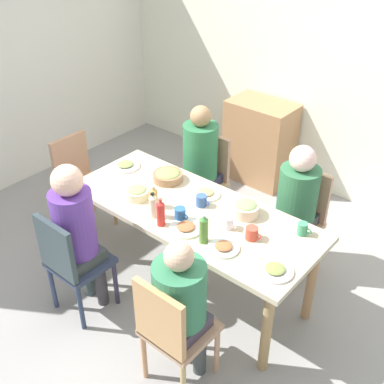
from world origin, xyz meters
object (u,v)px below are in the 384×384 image
object	(u,v)px
bowl_2	(137,193)
chair_0	(80,178)
person_3	(181,300)
bottle_2	(153,206)
side_cabinet	(260,142)
cup_4	(228,223)
bottle_1	(204,229)
plate_0	(275,270)
cup_1	(303,229)
plate_4	(125,165)
person_1	(76,227)
person_2	(200,158)
bowl_1	(245,209)
chair_1	(71,260)
cup_2	(252,233)
plate_1	(186,228)
bowl_0	(168,176)
bottle_0	(161,213)
plate_3	(224,247)
chair_3	(172,329)
chair_4	(299,215)
plate_2	(206,193)
bottle_3	(154,197)
chair_2	(205,176)
person_4	(296,200)
cup_0	(202,201)
cup_3	(180,214)
dining_table	(192,219)

from	to	relation	value
bowl_2	chair_0	bearing A→B (deg)	170.74
person_3	bottle_2	xyz separation A→B (m)	(-0.65, 0.44, 0.18)
bottle_2	side_cabinet	size ratio (longest dim) A/B	0.22
cup_4	bottle_1	xyz separation A→B (m)	(-0.04, -0.23, 0.06)
plate_0	cup_1	world-z (taller)	cup_1
person_3	plate_4	size ratio (longest dim) A/B	4.53
person_3	plate_4	xyz separation A→B (m)	(-1.34, 0.81, 0.10)
person_1	person_3	size ratio (longest dim) A/B	1.12
person_2	bowl_1	world-z (taller)	person_2
bottle_2	chair_1	bearing A→B (deg)	-122.73
cup_2	chair_0	bearing A→B (deg)	179.75
chair_1	plate_1	distance (m)	0.88
chair_1	bowl_0	bearing A→B (deg)	85.26
person_2	side_cabinet	bearing A→B (deg)	93.11
plate_0	bowl_1	size ratio (longest dim) A/B	1.14
plate_4	bottle_0	xyz separation A→B (m)	(0.80, -0.41, 0.09)
person_1	bowl_2	size ratio (longest dim) A/B	6.71
plate_3	bottle_2	distance (m)	0.62
chair_1	plate_0	distance (m)	1.48
chair_3	side_cabinet	bearing A→B (deg)	112.13
chair_4	plate_4	distance (m)	1.52
chair_4	cup_1	distance (m)	0.67
chair_3	plate_4	xyz separation A→B (m)	(-1.34, 0.90, 0.27)
plate_2	bottle_3	world-z (taller)	bottle_3
cup_4	plate_1	bearing A→B (deg)	-137.36
chair_2	chair_3	bearing A→B (deg)	-57.70
chair_2	plate_2	world-z (taller)	chair_2
plate_0	cup_2	xyz separation A→B (m)	(-0.30, 0.18, 0.03)
chair_2	cup_1	xyz separation A→B (m)	(1.27, -0.53, 0.31)
plate_3	cup_2	xyz separation A→B (m)	(0.08, 0.21, 0.03)
person_1	cup_2	world-z (taller)	person_1
person_1	cup_2	bearing A→B (deg)	33.49
person_4	cup_0	bearing A→B (deg)	-127.41
plate_2	plate_4	world-z (taller)	same
chair_1	plate_3	world-z (taller)	chair_1
person_4	side_cabinet	size ratio (longest dim) A/B	1.31
plate_3	cup_3	size ratio (longest dim) A/B	1.84
chair_4	bowl_0	distance (m)	1.13
chair_4	bowl_2	world-z (taller)	chair_4
chair_1	chair_2	distance (m)	1.56
cup_4	plate_4	bearing A→B (deg)	173.69
person_2	cup_3	world-z (taller)	person_2
cup_4	side_cabinet	world-z (taller)	side_cabinet
dining_table	plate_0	world-z (taller)	plate_0
bowl_2	bottle_0	distance (m)	0.41
plate_4	side_cabinet	world-z (taller)	side_cabinet
person_3	plate_2	size ratio (longest dim) A/B	5.02
cup_1	cup_4	xyz separation A→B (m)	(-0.43, -0.27, -0.00)
chair_0	person_3	size ratio (longest dim) A/B	0.80
plate_2	side_cabinet	xyz separation A→B (m)	(-0.51, 1.58, -0.34)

